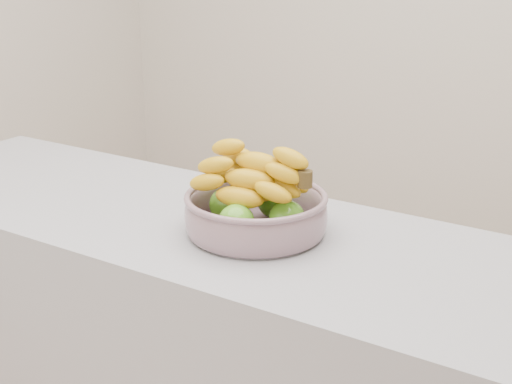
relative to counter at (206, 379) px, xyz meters
The scene contains 2 objects.
counter is the anchor object (origin of this frame).
fruit_bowl 0.54m from the counter, ahead, with size 0.33×0.33×0.19m.
Camera 1 is at (0.97, -1.35, 1.53)m, focal length 50.00 mm.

